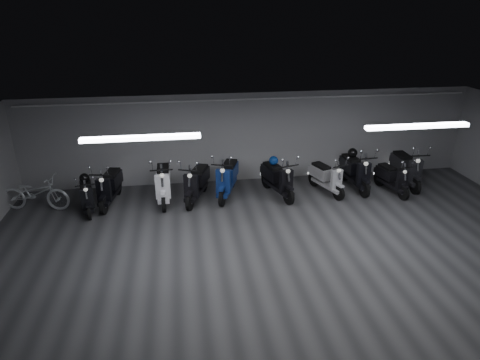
{
  "coord_description": "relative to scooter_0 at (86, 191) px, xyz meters",
  "views": [
    {
      "loc": [
        -2.2,
        -7.31,
        5.23
      ],
      "look_at": [
        -0.75,
        2.5,
        1.05
      ],
      "focal_mm": 31.24,
      "sensor_mm": 36.0,
      "label": 1
    }
  ],
  "objects": [
    {
      "name": "floor",
      "position": [
        4.81,
        -3.42,
        -0.61
      ],
      "size": [
        14.0,
        10.0,
        0.01
      ],
      "primitive_type": "cube",
      "color": "#343437",
      "rests_on": "ground"
    },
    {
      "name": "ceiling",
      "position": [
        4.81,
        -3.42,
        2.2
      ],
      "size": [
        14.0,
        10.0,
        0.01
      ],
      "primitive_type": "cube",
      "color": "gray",
      "rests_on": "ground"
    },
    {
      "name": "back_wall",
      "position": [
        4.81,
        1.58,
        0.79
      ],
      "size": [
        14.0,
        0.01,
        2.8
      ],
      "primitive_type": "cube",
      "color": "gray",
      "rests_on": "ground"
    },
    {
      "name": "fluor_strip_left",
      "position": [
        1.81,
        -2.42,
        2.13
      ],
      "size": [
        2.4,
        0.18,
        0.08
      ],
      "primitive_type": "cube",
      "color": "white",
      "rests_on": "ceiling"
    },
    {
      "name": "fluor_strip_right",
      "position": [
        7.81,
        -2.42,
        2.13
      ],
      "size": [
        2.4,
        0.18,
        0.08
      ],
      "primitive_type": "cube",
      "color": "white",
      "rests_on": "ceiling"
    },
    {
      "name": "conduit",
      "position": [
        4.81,
        1.5,
        2.01
      ],
      "size": [
        13.6,
        0.05,
        0.05
      ],
      "primitive_type": "cylinder",
      "rotation": [
        0.0,
        1.57,
        0.0
      ],
      "color": "white",
      "rests_on": "back_wall"
    },
    {
      "name": "scooter_0",
      "position": [
        0.0,
        0.0,
        0.0
      ],
      "size": [
        0.88,
        1.71,
        1.21
      ],
      "primitive_type": null,
      "rotation": [
        0.0,
        0.0,
        0.22
      ],
      "color": "black",
      "rests_on": "floor"
    },
    {
      "name": "scooter_1",
      "position": [
        0.56,
        0.36,
        0.09
      ],
      "size": [
        0.93,
        1.95,
        1.4
      ],
      "primitive_type": null,
      "rotation": [
        0.0,
        0.0,
        -0.17
      ],
      "color": "black",
      "rests_on": "floor"
    },
    {
      "name": "scooter_2",
      "position": [
        2.04,
        0.33,
        0.14
      ],
      "size": [
        0.68,
        2.01,
        1.49
      ],
      "primitive_type": null,
      "rotation": [
        0.0,
        0.0,
        0.0
      ],
      "color": "white",
      "rests_on": "floor"
    },
    {
      "name": "scooter_3",
      "position": [
        2.98,
        0.24,
        0.11
      ],
      "size": [
        1.29,
        2.04,
        1.44
      ],
      "primitive_type": null,
      "rotation": [
        0.0,
        0.0,
        -0.36
      ],
      "color": "black",
      "rests_on": "floor"
    },
    {
      "name": "scooter_4",
      "position": [
        3.88,
        0.41,
        0.14
      ],
      "size": [
        1.3,
        2.12,
        1.5
      ],
      "primitive_type": null,
      "rotation": [
        0.0,
        0.0,
        -0.34
      ],
      "color": "navy",
      "rests_on": "floor"
    },
    {
      "name": "scooter_5",
      "position": [
        5.33,
        0.21,
        0.1
      ],
      "size": [
        1.17,
        2.01,
        1.42
      ],
      "primitive_type": null,
      "rotation": [
        0.0,
        0.0,
        0.3
      ],
      "color": "black",
      "rests_on": "floor"
    },
    {
      "name": "scooter_6",
      "position": [
        6.82,
        0.2,
        0.04
      ],
      "size": [
        1.12,
        1.84,
        1.3
      ],
      "primitive_type": null,
      "rotation": [
        0.0,
        0.0,
        0.33
      ],
      "color": "#B8B7BC",
      "rests_on": "floor"
    },
    {
      "name": "scooter_7",
      "position": [
        7.78,
        0.4,
        0.13
      ],
      "size": [
        0.8,
        2.03,
        1.48
      ],
      "primitive_type": null,
      "rotation": [
        0.0,
        0.0,
        0.07
      ],
      "color": "black",
      "rests_on": "floor"
    },
    {
      "name": "scooter_8",
      "position": [
        8.76,
        -0.06,
        0.0
      ],
      "size": [
        0.87,
        1.72,
        1.22
      ],
      "primitive_type": null,
      "rotation": [
        0.0,
        0.0,
        0.21
      ],
      "color": "black",
      "rests_on": "floor"
    },
    {
      "name": "scooter_9",
      "position": [
        9.44,
        0.39,
        0.14
      ],
      "size": [
        0.72,
        2.02,
        1.49
      ],
      "primitive_type": null,
      "rotation": [
        0.0,
        0.0,
        -0.03
      ],
      "color": "black",
      "rests_on": "floor"
    },
    {
      "name": "bicycle",
      "position": [
        -1.4,
        0.3,
        -0.01
      ],
      "size": [
        1.94,
        1.0,
        1.2
      ],
      "primitive_type": "imported",
      "rotation": [
        0.0,
        0.0,
        1.38
      ],
      "color": "white",
      "rests_on": "floor"
    },
    {
      "name": "helmet_0",
      "position": [
        5.25,
        0.46,
        0.41
      ],
      "size": [
        0.27,
        0.27,
        0.27
      ],
      "primitive_type": "sphere",
      "color": "navy",
      "rests_on": "scooter_5"
    },
    {
      "name": "helmet_1",
      "position": [
        7.76,
        0.67,
        0.45
      ],
      "size": [
        0.29,
        0.29,
        0.29
      ],
      "primitive_type": "sphere",
      "color": "black",
      "rests_on": "scooter_7"
    },
    {
      "name": "helmet_2",
      "position": [
        -0.05,
        0.22,
        0.28
      ],
      "size": [
        0.27,
        0.27,
        0.27
      ],
      "primitive_type": "sphere",
      "color": "black",
      "rests_on": "scooter_0"
    }
  ]
}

